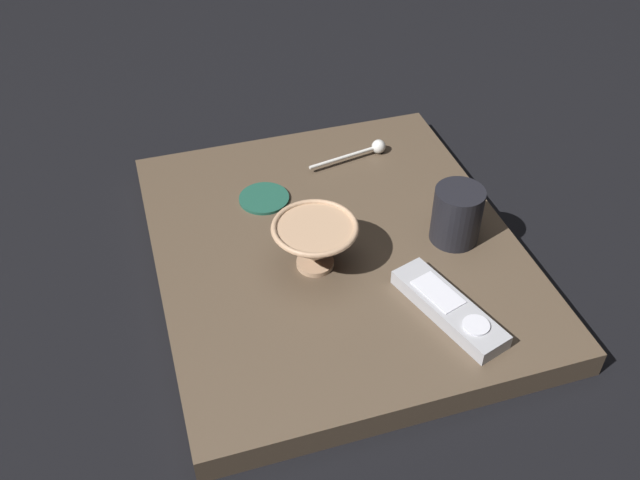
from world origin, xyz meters
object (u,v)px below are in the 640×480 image
(cereal_bowl, at_px, (315,243))
(teaspoon, at_px, (370,149))
(tv_remote_near, at_px, (449,308))
(drink_coaster, at_px, (264,198))
(coffee_mug, at_px, (457,215))

(cereal_bowl, relative_size, teaspoon, 0.84)
(cereal_bowl, bearing_deg, teaspoon, 54.17)
(cereal_bowl, distance_m, tv_remote_near, 0.21)
(tv_remote_near, bearing_deg, cereal_bowl, 134.76)
(teaspoon, xyz_separation_m, tv_remote_near, (-0.03, -0.38, -0.00))
(tv_remote_near, bearing_deg, drink_coaster, 119.49)
(coffee_mug, xyz_separation_m, teaspoon, (-0.05, 0.24, -0.03))
(coffee_mug, height_order, tv_remote_near, coffee_mug)
(coffee_mug, relative_size, tv_remote_near, 0.47)
(tv_remote_near, bearing_deg, coffee_mug, 62.26)
(cereal_bowl, bearing_deg, tv_remote_near, -45.24)
(cereal_bowl, xyz_separation_m, coffee_mug, (0.22, -0.00, 0.00))
(coffee_mug, bearing_deg, teaspoon, 100.61)
(cereal_bowl, distance_m, teaspoon, 0.30)
(teaspoon, xyz_separation_m, drink_coaster, (-0.21, -0.07, -0.01))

